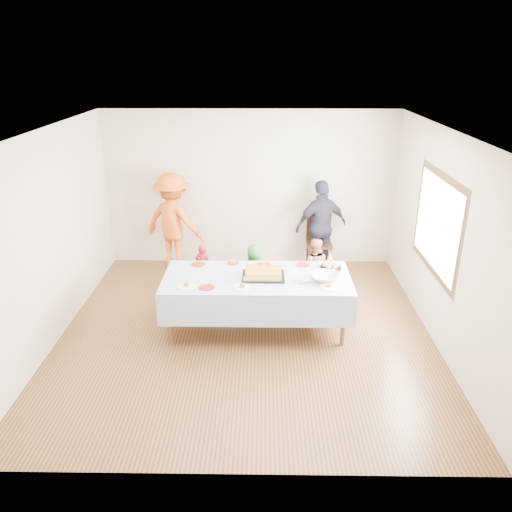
{
  "coord_description": "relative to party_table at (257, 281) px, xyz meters",
  "views": [
    {
      "loc": [
        0.22,
        -5.94,
        3.57
      ],
      "look_at": [
        0.13,
        0.3,
        1.0
      ],
      "focal_mm": 35.0,
      "sensor_mm": 36.0,
      "label": 1
    }
  ],
  "objects": [
    {
      "name": "punch_bowl",
      "position": [
        0.9,
        -0.09,
        0.1
      ],
      "size": [
        0.36,
        0.36,
        0.09
      ],
      "primitive_type": "imported",
      "color": "silver",
      "rests_on": "party_table"
    },
    {
      "name": "party_hat",
      "position": [
        1.02,
        0.46,
        0.15
      ],
      "size": [
        0.11,
        0.11,
        0.19
      ],
      "primitive_type": "cone",
      "color": "white",
      "rests_on": "party_table"
    },
    {
      "name": "plate_white_left",
      "position": [
        -0.9,
        -0.31,
        0.06
      ],
      "size": [
        0.23,
        0.23,
        0.01
      ],
      "primitive_type": "cylinder",
      "color": "white",
      "rests_on": "party_table"
    },
    {
      "name": "toddler_right",
      "position": [
        0.87,
        1.07,
        -0.26
      ],
      "size": [
        0.49,
        0.41,
        0.93
      ],
      "primitive_type": "imported",
      "rotation": [
        0.0,
        0.0,
        3.01
      ],
      "color": "#CB775F",
      "rests_on": "ground"
    },
    {
      "name": "plate_red_far_c",
      "position": [
        0.09,
        0.4,
        0.06
      ],
      "size": [
        0.18,
        0.18,
        0.01
      ],
      "primitive_type": "cylinder",
      "color": "red",
      "rests_on": "party_table"
    },
    {
      "name": "adult_right",
      "position": [
        1.07,
        2.05,
        0.07
      ],
      "size": [
        1.01,
        0.7,
        1.6
      ],
      "primitive_type": "imported",
      "rotation": [
        0.0,
        0.0,
        3.51
      ],
      "color": "#2A2A3A",
      "rests_on": "ground"
    },
    {
      "name": "plate_red_far_b",
      "position": [
        -0.35,
        0.45,
        0.06
      ],
      "size": [
        0.17,
        0.17,
        0.01
      ],
      "primitive_type": "cylinder",
      "color": "red",
      "rests_on": "party_table"
    },
    {
      "name": "plate_red_far_a",
      "position": [
        -0.83,
        0.4,
        0.06
      ],
      "size": [
        0.2,
        0.2,
        0.01
      ],
      "primitive_type": "cylinder",
      "color": "red",
      "rests_on": "party_table"
    },
    {
      "name": "toddler_left",
      "position": [
        -0.87,
        1.21,
        -0.34
      ],
      "size": [
        0.33,
        0.28,
        0.78
      ],
      "primitive_type": "imported",
      "rotation": [
        0.0,
        0.0,
        2.78
      ],
      "color": "red",
      "rests_on": "ground"
    },
    {
      "name": "adult_left",
      "position": [
        -1.46,
        2.1,
        0.13
      ],
      "size": [
        1.26,
        1.02,
        1.7
      ],
      "primitive_type": "imported",
      "rotation": [
        0.0,
        0.0,
        2.73
      ],
      "color": "orange",
      "rests_on": "ground"
    },
    {
      "name": "fork_pile",
      "position": [
        0.61,
        -0.17,
        0.09
      ],
      "size": [
        0.24,
        0.18,
        0.07
      ],
      "primitive_type": null,
      "color": "white",
      "rests_on": "party_table"
    },
    {
      "name": "plate_red_far_d",
      "position": [
        0.64,
        0.4,
        0.06
      ],
      "size": [
        0.19,
        0.19,
        0.01
      ],
      "primitive_type": "cylinder",
      "color": "red",
      "rests_on": "party_table"
    },
    {
      "name": "dining_chair",
      "position": [
        1.06,
        2.18,
        -0.18
      ],
      "size": [
        0.43,
        0.43,
        0.98
      ],
      "rotation": [
        0.0,
        0.0,
        -0.0
      ],
      "color": "black",
      "rests_on": "ground"
    },
    {
      "name": "plate_red_near",
      "position": [
        -0.64,
        -0.34,
        0.06
      ],
      "size": [
        0.2,
        0.2,
        0.01
      ],
      "primitive_type": "cylinder",
      "color": "red",
      "rests_on": "party_table"
    },
    {
      "name": "party_table",
      "position": [
        0.0,
        0.0,
        0.0
      ],
      "size": [
        2.5,
        1.1,
        0.78
      ],
      "color": "#52301C",
      "rests_on": "ground"
    },
    {
      "name": "plate_white_mid",
      "position": [
        -0.19,
        -0.33,
        0.06
      ],
      "size": [
        0.23,
        0.23,
        0.01
      ],
      "primitive_type": "cylinder",
      "color": "white",
      "rests_on": "party_table"
    },
    {
      "name": "ground",
      "position": [
        -0.15,
        -0.1,
        -0.72
      ],
      "size": [
        5.0,
        5.0,
        0.0
      ],
      "primitive_type": "plane",
      "color": "#4A2B15",
      "rests_on": "ground"
    },
    {
      "name": "birthday_cake",
      "position": [
        0.09,
        0.0,
        0.1
      ],
      "size": [
        0.56,
        0.43,
        0.1
      ],
      "color": "black",
      "rests_on": "party_table"
    },
    {
      "name": "room_walls",
      "position": [
        -0.09,
        -0.1,
        1.05
      ],
      "size": [
        5.04,
        5.04,
        2.72
      ],
      "color": "beige",
      "rests_on": "ground"
    },
    {
      "name": "rolls_tray",
      "position": [
        1.02,
        0.3,
        0.09
      ],
      "size": [
        0.3,
        0.3,
        0.09
      ],
      "color": "black",
      "rests_on": "party_table"
    },
    {
      "name": "plate_white_right",
      "position": [
        0.92,
        -0.31,
        0.06
      ],
      "size": [
        0.23,
        0.23,
        0.01
      ],
      "primitive_type": "cylinder",
      "color": "white",
      "rests_on": "party_table"
    },
    {
      "name": "toddler_mid",
      "position": [
        -0.06,
        0.97,
        -0.3
      ],
      "size": [
        0.46,
        0.33,
        0.86
      ],
      "primitive_type": "imported",
      "rotation": [
        0.0,
        0.0,
        3.29
      ],
      "color": "#297B2E",
      "rests_on": "ground"
    }
  ]
}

